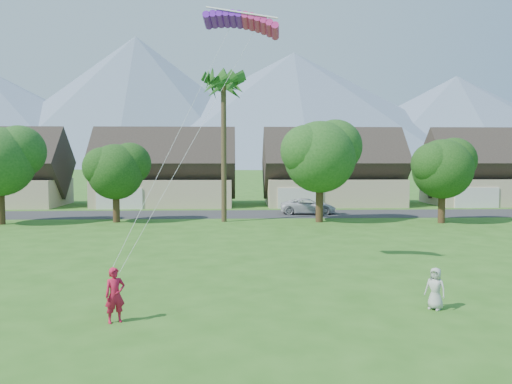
{
  "coord_description": "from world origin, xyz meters",
  "views": [
    {
      "loc": [
        -0.88,
        -13.37,
        5.44
      ],
      "look_at": [
        0.0,
        10.0,
        3.8
      ],
      "focal_mm": 35.0,
      "sensor_mm": 36.0,
      "label": 1
    }
  ],
  "objects_px": {
    "kite_flyer": "(115,295)",
    "parked_car": "(308,206)",
    "watcher": "(435,289)",
    "parafoil_kite": "(243,20)"
  },
  "relations": [
    {
      "from": "kite_flyer",
      "to": "parked_car",
      "type": "relative_size",
      "value": 0.34
    },
    {
      "from": "watcher",
      "to": "parafoil_kite",
      "type": "distance_m",
      "value": 14.18
    },
    {
      "from": "kite_flyer",
      "to": "parafoil_kite",
      "type": "relative_size",
      "value": 0.51
    },
    {
      "from": "watcher",
      "to": "parafoil_kite",
      "type": "xyz_separation_m",
      "value": [
        -6.81,
        5.94,
        10.92
      ]
    },
    {
      "from": "kite_flyer",
      "to": "parafoil_kite",
      "type": "bearing_deg",
      "value": 29.46
    },
    {
      "from": "kite_flyer",
      "to": "parafoil_kite",
      "type": "distance_m",
      "value": 13.51
    },
    {
      "from": "watcher",
      "to": "kite_flyer",
      "type": "bearing_deg",
      "value": -132.14
    },
    {
      "from": "parked_car",
      "to": "parafoil_kite",
      "type": "bearing_deg",
      "value": 168.82
    },
    {
      "from": "kite_flyer",
      "to": "watcher",
      "type": "xyz_separation_m",
      "value": [
        11.09,
        1.01,
        -0.16
      ]
    },
    {
      "from": "parked_car",
      "to": "parafoil_kite",
      "type": "relative_size",
      "value": 1.49
    }
  ]
}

